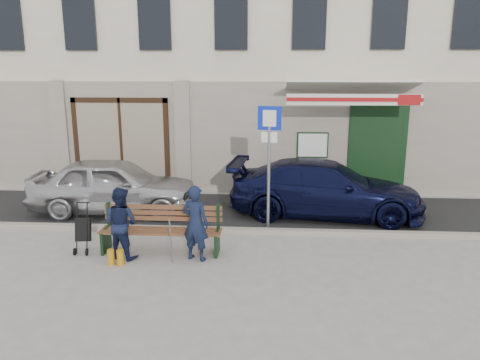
# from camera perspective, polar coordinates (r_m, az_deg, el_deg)

# --- Properties ---
(ground) EXTENTS (80.00, 80.00, 0.00)m
(ground) POSITION_cam_1_polar(r_m,az_deg,el_deg) (9.11, -3.61, -9.71)
(ground) COLOR #9E9991
(ground) RESTS_ON ground
(asphalt_lane) EXTENTS (60.00, 3.20, 0.01)m
(asphalt_lane) POSITION_cam_1_polar(r_m,az_deg,el_deg) (12.00, -1.73, -3.82)
(asphalt_lane) COLOR #282828
(asphalt_lane) RESTS_ON ground
(curb) EXTENTS (60.00, 0.18, 0.12)m
(curb) POSITION_cam_1_polar(r_m,az_deg,el_deg) (10.48, -2.56, -6.16)
(curb) COLOR #9E9384
(curb) RESTS_ON ground
(building) EXTENTS (20.00, 8.27, 10.00)m
(building) POSITION_cam_1_polar(r_m,az_deg,el_deg) (16.83, -0.00, 18.34)
(building) COLOR beige
(building) RESTS_ON ground
(car_silver) EXTENTS (4.20, 1.86, 1.41)m
(car_silver) POSITION_cam_1_polar(r_m,az_deg,el_deg) (12.16, -15.09, -0.64)
(car_silver) COLOR silver
(car_silver) RESTS_ON ground
(car_navy) EXTENTS (4.89, 2.41, 1.37)m
(car_navy) POSITION_cam_1_polar(r_m,az_deg,el_deg) (11.70, 10.39, -1.04)
(car_navy) COLOR black
(car_navy) RESTS_ON ground
(parking_sign) EXTENTS (0.51, 0.13, 2.79)m
(parking_sign) POSITION_cam_1_polar(r_m,az_deg,el_deg) (10.25, 3.57, 3.92)
(parking_sign) COLOR gray
(parking_sign) RESTS_ON ground
(bench) EXTENTS (2.40, 1.17, 0.98)m
(bench) POSITION_cam_1_polar(r_m,az_deg,el_deg) (9.44, -9.90, -6.06)
(bench) COLOR brown
(bench) RESTS_ON ground
(man) EXTENTS (0.62, 0.51, 1.47)m
(man) POSITION_cam_1_polar(r_m,az_deg,el_deg) (8.91, -5.44, -5.25)
(man) COLOR #121B34
(man) RESTS_ON ground
(woman) EXTENTS (0.82, 0.73, 1.40)m
(woman) POSITION_cam_1_polar(r_m,az_deg,el_deg) (9.27, -14.34, -5.08)
(woman) COLOR #131A35
(woman) RESTS_ON ground
(stroller) EXTENTS (0.32, 0.43, 1.00)m
(stroller) POSITION_cam_1_polar(r_m,az_deg,el_deg) (9.84, -18.59, -5.88)
(stroller) COLOR black
(stroller) RESTS_ON ground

